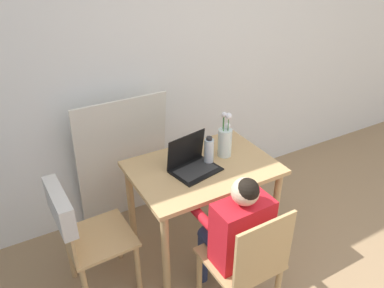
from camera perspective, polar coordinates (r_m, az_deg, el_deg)
wall_back at (r=2.98m, az=-1.51°, el=13.35°), size 6.40×0.05×2.50m
dining_table at (r=2.58m, az=1.63°, el=-5.39°), size 0.96×0.67×0.71m
chair_occupied at (r=2.27m, az=8.30°, el=-17.53°), size 0.41×0.41×0.83m
chair_spare at (r=2.37m, az=-17.15°, el=-11.82°), size 0.44×0.41×0.84m
person_seated at (r=2.21m, az=6.72°, el=-12.70°), size 0.34×0.43×0.98m
laptop at (r=2.46m, az=-0.05°, el=-2.71°), size 0.34×0.28×0.23m
flower_vase at (r=2.59m, az=5.05°, el=0.59°), size 0.10×0.10×0.34m
water_bottle at (r=2.51m, az=2.59°, el=-1.05°), size 0.07×0.07×0.20m
cardboard_panel at (r=2.94m, az=-10.46°, el=-2.63°), size 0.70×0.17×1.08m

